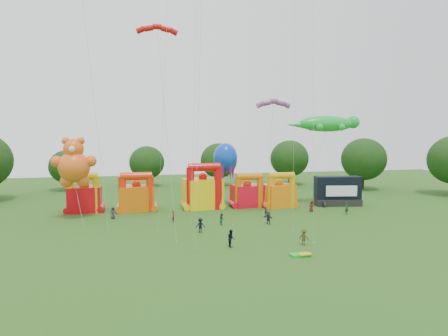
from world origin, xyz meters
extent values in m
plane|color=#315919|center=(0.00, 0.00, 0.00)|extent=(160.00, 160.00, 0.00)
cylinder|color=#352314|center=(36.56, 42.19, 1.86)|extent=(0.44, 0.44, 3.72)
ellipsoid|color=#163510|center=(36.56, 42.19, 6.41)|extent=(9.30, 9.30, 8.89)
cylinder|color=#352314|center=(24.02, 52.60, 1.75)|extent=(0.44, 0.44, 3.51)
ellipsoid|color=#163510|center=(24.02, 52.60, 6.04)|extent=(8.77, 8.78, 8.39)
cylinder|color=#352314|center=(7.80, 54.27, 1.65)|extent=(0.44, 0.44, 3.30)
ellipsoid|color=#163510|center=(7.80, 54.27, 5.68)|extent=(8.25, 8.25, 7.88)
cylinder|color=#352314|center=(-8.09, 56.25, 1.55)|extent=(0.44, 0.44, 3.09)
ellipsoid|color=#163510|center=(-8.09, 56.25, 5.32)|extent=(7.73, 7.72, 7.38)
cylinder|color=#352314|center=(-24.44, 53.51, 1.44)|extent=(0.44, 0.44, 2.88)
ellipsoid|color=#163510|center=(-24.44, 53.51, 4.96)|extent=(7.20, 7.20, 6.88)
cube|color=red|center=(-17.82, 29.34, 1.94)|extent=(4.82, 3.88, 3.87)
cylinder|color=gold|center=(-19.68, 27.96, 2.76)|extent=(1.05, 1.05, 5.53)
cylinder|color=gold|center=(-15.97, 27.96, 2.76)|extent=(1.05, 1.05, 5.53)
cylinder|color=gold|center=(-17.82, 27.96, 5.53)|extent=(4.24, 1.10, 1.10)
sphere|color=gold|center=(-17.82, 29.34, 4.17)|extent=(1.40, 1.40, 1.40)
cube|color=orange|center=(-10.12, 28.83, 1.91)|extent=(5.42, 4.42, 3.83)
cylinder|color=red|center=(-12.17, 27.30, 2.73)|extent=(1.16, 1.16, 5.47)
cylinder|color=red|center=(-8.07, 27.30, 2.73)|extent=(1.16, 1.16, 5.47)
cylinder|color=red|center=(-10.12, 27.30, 5.47)|extent=(4.68, 1.21, 1.21)
sphere|color=red|center=(-10.12, 28.83, 4.13)|extent=(1.40, 1.40, 1.40)
cube|color=yellow|center=(0.20, 28.62, 2.33)|extent=(6.38, 5.54, 4.67)
cylinder|color=red|center=(-1.97, 27.01, 3.33)|extent=(1.22, 1.22, 6.67)
cylinder|color=red|center=(2.36, 27.01, 3.33)|extent=(1.22, 1.22, 6.67)
cylinder|color=red|center=(0.20, 27.01, 6.67)|extent=(4.95, 1.28, 1.28)
sphere|color=red|center=(0.20, 28.62, 4.97)|extent=(1.40, 1.40, 1.40)
cube|color=red|center=(7.47, 28.50, 1.75)|extent=(5.19, 4.42, 3.51)
cylinder|color=orange|center=(5.66, 27.15, 2.51)|extent=(1.02, 1.02, 5.01)
cylinder|color=orange|center=(9.28, 27.15, 2.51)|extent=(1.02, 1.02, 5.01)
cylinder|color=orange|center=(7.47, 27.15, 5.01)|extent=(4.13, 1.07, 1.07)
sphere|color=orange|center=(7.47, 28.50, 3.81)|extent=(1.40, 1.40, 1.40)
cube|color=orange|center=(12.39, 27.17, 1.82)|extent=(5.26, 4.52, 3.65)
cylinder|color=orange|center=(10.57, 25.82, 2.60)|extent=(1.02, 1.02, 5.21)
cylinder|color=orange|center=(14.20, 25.82, 2.60)|extent=(1.02, 1.02, 5.21)
cylinder|color=orange|center=(12.39, 25.82, 5.21)|extent=(4.14, 1.07, 1.07)
sphere|color=orange|center=(12.39, 27.17, 3.95)|extent=(1.40, 1.40, 1.40)
cube|color=black|center=(22.36, 26.24, 0.55)|extent=(7.73, 3.88, 1.10)
cube|color=black|center=(22.36, 26.44, 2.95)|extent=(7.68, 3.52, 3.70)
cube|color=white|center=(22.36, 24.99, 2.58)|extent=(5.05, 0.87, 1.74)
cylinder|color=black|center=(19.40, 25.13, 0.40)|extent=(0.30, 0.90, 0.90)
cylinder|color=black|center=(25.32, 25.13, 0.40)|extent=(0.30, 0.90, 0.90)
sphere|color=orange|center=(-18.39, 24.02, 7.30)|extent=(4.27, 4.27, 4.27)
sphere|color=orange|center=(-18.39, 24.02, 9.82)|extent=(2.71, 2.71, 2.71)
sphere|color=orange|center=(-19.36, 24.02, 10.89)|extent=(1.07, 1.07, 1.07)
sphere|color=orange|center=(-17.42, 24.02, 10.89)|extent=(1.07, 1.07, 1.07)
sphere|color=orange|center=(-20.62, 24.02, 8.07)|extent=(1.55, 1.55, 1.55)
sphere|color=orange|center=(-16.16, 24.02, 8.07)|extent=(1.55, 1.55, 1.55)
sphere|color=orange|center=(-19.45, 24.02, 5.36)|extent=(1.75, 1.75, 1.75)
sphere|color=orange|center=(-17.32, 24.02, 5.36)|extent=(1.75, 1.75, 1.75)
sphere|color=white|center=(-18.39, 22.71, 9.82)|extent=(0.78, 0.78, 0.78)
ellipsoid|color=green|center=(20.72, 27.58, 13.45)|extent=(9.85, 3.08, 2.62)
sphere|color=green|center=(25.53, 27.58, 13.74)|extent=(2.12, 2.12, 2.12)
cone|color=green|center=(15.71, 27.58, 13.26)|extent=(3.85, 1.54, 1.54)
sphere|color=green|center=(22.64, 29.12, 12.87)|extent=(1.15, 1.15, 1.15)
sphere|color=green|center=(22.64, 26.04, 12.87)|extent=(1.15, 1.15, 1.15)
sphere|color=green|center=(18.79, 29.12, 12.87)|extent=(1.15, 1.15, 1.15)
sphere|color=green|center=(18.79, 26.04, 12.87)|extent=(1.15, 1.15, 1.15)
ellipsoid|color=#0C41BD|center=(4.39, 31.03, 7.88)|extent=(3.97, 3.97, 4.76)
cone|color=#591E8C|center=(5.68, 31.03, 5.70)|extent=(0.89, 0.89, 3.18)
cone|color=#591E8C|center=(5.04, 32.14, 5.70)|extent=(0.89, 0.89, 3.18)
cone|color=#591E8C|center=(3.75, 32.14, 5.70)|extent=(0.89, 0.89, 3.18)
cone|color=#591E8C|center=(3.10, 31.03, 5.70)|extent=(0.89, 0.89, 3.18)
cone|color=#591E8C|center=(3.75, 29.91, 5.70)|extent=(0.89, 0.89, 3.18)
cone|color=#591E8C|center=(5.04, 29.91, 5.70)|extent=(0.89, 0.89, 3.18)
cube|color=green|center=(5.71, 2.02, 0.12)|extent=(2.08, 1.18, 0.24)
cube|color=yellow|center=(6.11, 1.72, 0.26)|extent=(1.25, 0.71, 0.10)
imported|color=#2E2843|center=(-13.33, 23.24, 0.83)|extent=(0.95, 0.81, 1.65)
imported|color=#531F17|center=(-5.21, 19.35, 0.79)|extent=(0.58, 0.68, 1.58)
imported|color=#1C482F|center=(0.84, 16.50, 0.76)|extent=(0.61, 0.77, 1.52)
imported|color=black|center=(-2.50, 13.04, 0.88)|extent=(1.20, 0.76, 1.77)
imported|color=#473F1C|center=(7.87, 19.73, 0.77)|extent=(0.83, 0.95, 1.54)
imported|color=#282741|center=(6.91, 15.67, 0.84)|extent=(1.31, 1.55, 1.67)
imported|color=#4C151D|center=(15.93, 22.20, 0.83)|extent=(0.83, 0.56, 1.66)
imported|color=#183C1C|center=(20.22, 19.34, 0.93)|extent=(0.81, 0.74, 1.86)
imported|color=black|center=(-0.19, 6.50, 0.92)|extent=(0.71, 0.90, 1.83)
imported|color=#3D3718|center=(7.58, 5.51, 0.86)|extent=(1.22, 1.26, 1.73)
camera|label=1|loc=(-9.35, -33.69, 12.06)|focal=32.00mm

